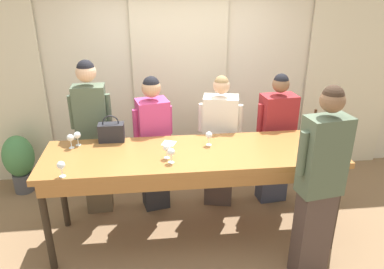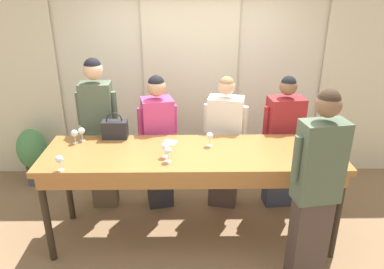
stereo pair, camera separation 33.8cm
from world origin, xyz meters
TOP-DOWN VIEW (x-y plane):
  - ground_plane at (0.00, 0.00)m, footprint 18.00×18.00m
  - wall_back at (0.00, 1.59)m, footprint 12.00×0.06m
  - curtain_panel_center at (0.00, 1.53)m, footprint 1.25×0.03m
  - curtain_panel_right at (2.39, 1.53)m, footprint 1.25×0.03m
  - tasting_bar at (0.00, -0.02)m, footprint 2.99×0.85m
  - wine_bottle at (1.36, 0.25)m, footprint 0.08×0.08m
  - handbag at (-0.83, 0.36)m, footprint 0.27×0.14m
  - wine_glass_front_left at (-1.23, 0.22)m, footprint 0.07×0.07m
  - wine_glass_front_mid at (-1.20, -0.37)m, footprint 0.07×0.07m
  - wine_glass_front_right at (-0.27, -0.11)m, footprint 0.07×0.07m
  - wine_glass_center_left at (-0.23, -0.21)m, footprint 0.07×0.07m
  - wine_glass_center_mid at (-1.17, 0.29)m, footprint 0.07×0.07m
  - wine_glass_center_right at (0.18, 0.14)m, footprint 0.07×0.07m
  - napkin at (-0.23, 0.22)m, footprint 0.17×0.17m
  - guest_olive_jacket at (-1.07, 0.64)m, footprint 0.46×0.24m
  - guest_pink_top at (-0.39, 0.64)m, footprint 0.46×0.35m
  - guest_cream_sweater at (0.39, 0.64)m, footprint 0.51×0.33m
  - guest_striped_shirt at (1.08, 0.64)m, footprint 0.52×0.30m
  - host_pouring at (1.04, -0.67)m, footprint 0.49×0.28m
  - potted_plant at (-2.13, 1.18)m, footprint 0.39×0.39m

SIDE VIEW (x-z plane):
  - ground_plane at x=0.00m, z-range 0.00..0.00m
  - potted_plant at x=-2.13m, z-range 0.06..0.85m
  - guest_cream_sweater at x=0.39m, z-range 0.01..1.65m
  - guest_striped_shirt at x=1.08m, z-range 0.01..1.65m
  - guest_pink_top at x=-0.39m, z-range 0.03..1.68m
  - tasting_bar at x=0.00m, z-range 0.43..1.46m
  - host_pouring at x=1.04m, z-range 0.04..1.92m
  - guest_olive_jacket at x=-1.07m, z-range 0.06..1.91m
  - napkin at x=-0.23m, z-range 1.03..1.04m
  - handbag at x=-0.83m, z-range 0.99..1.28m
  - wine_glass_center_left at x=-0.23m, z-range 1.07..1.22m
  - wine_glass_center_mid at x=-1.17m, z-range 1.07..1.22m
  - wine_glass_front_left at x=-1.23m, z-range 1.07..1.22m
  - wine_glass_front_mid at x=-1.20m, z-range 1.07..1.22m
  - wine_glass_front_right at x=-0.27m, z-range 1.07..1.22m
  - wine_glass_center_right at x=0.18m, z-range 1.07..1.22m
  - wine_bottle at x=1.36m, z-range 0.99..1.30m
  - curtain_panel_center at x=0.00m, z-range 0.00..2.69m
  - curtain_panel_right at x=2.39m, z-range 0.00..2.69m
  - wall_back at x=0.00m, z-range 0.00..2.80m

